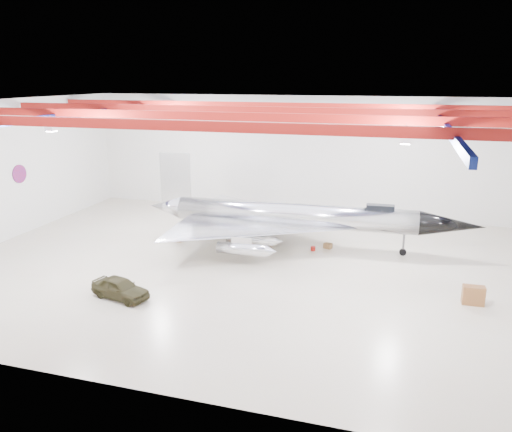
% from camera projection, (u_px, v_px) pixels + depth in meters
% --- Properties ---
extents(floor, '(40.00, 40.00, 0.00)m').
position_uv_depth(floor, '(245.00, 265.00, 34.72)').
color(floor, '#C0B099').
rests_on(floor, ground).
extents(wall_back, '(40.00, 0.00, 40.00)m').
position_uv_depth(wall_back, '(293.00, 155.00, 47.10)').
color(wall_back, silver).
rests_on(wall_back, floor).
extents(ceiling, '(40.00, 40.00, 0.00)m').
position_uv_depth(ceiling, '(244.00, 103.00, 31.76)').
color(ceiling, '#0A0F38').
rests_on(ceiling, wall_back).
extents(ceiling_structure, '(39.50, 29.50, 1.08)m').
position_uv_depth(ceiling_structure, '(244.00, 114.00, 31.94)').
color(ceiling_structure, maroon).
rests_on(ceiling_structure, ceiling).
extents(wall_roundel, '(0.10, 1.50, 1.50)m').
position_uv_depth(wall_roundel, '(19.00, 174.00, 40.64)').
color(wall_roundel, '#B21414').
rests_on(wall_roundel, wall_left).
extents(jet_aircraft, '(25.41, 15.09, 6.93)m').
position_uv_depth(jet_aircraft, '(293.00, 218.00, 37.88)').
color(jet_aircraft, silver).
rests_on(jet_aircraft, floor).
extents(jeep, '(3.97, 2.34, 1.27)m').
position_uv_depth(jeep, '(120.00, 288.00, 29.38)').
color(jeep, '#312E18').
rests_on(jeep, floor).
extents(desk, '(1.23, 0.63, 1.11)m').
position_uv_depth(desk, '(473.00, 295.00, 28.58)').
color(desk, brown).
rests_on(desk, floor).
extents(crate_ply, '(0.49, 0.41, 0.32)m').
position_uv_depth(crate_ply, '(179.00, 240.00, 39.56)').
color(crate_ply, olive).
rests_on(crate_ply, floor).
extents(toolbox_red, '(0.46, 0.41, 0.27)m').
position_uv_depth(toolbox_red, '(249.00, 225.00, 43.64)').
color(toolbox_red, maroon).
rests_on(toolbox_red, floor).
extents(engine_drum, '(0.66, 0.66, 0.46)m').
position_uv_depth(engine_drum, '(268.00, 242.00, 38.71)').
color(engine_drum, '#59595B').
rests_on(engine_drum, floor).
extents(parts_bin, '(0.70, 0.64, 0.40)m').
position_uv_depth(parts_bin, '(328.00, 246.00, 38.04)').
color(parts_bin, olive).
rests_on(parts_bin, floor).
extents(crate_small, '(0.49, 0.45, 0.28)m').
position_uv_depth(crate_small, '(186.00, 221.00, 44.85)').
color(crate_small, '#59595B').
rests_on(crate_small, floor).
extents(tool_chest, '(0.41, 0.41, 0.33)m').
position_uv_depth(tool_chest, '(313.00, 249.00, 37.54)').
color(tool_chest, maroon).
rests_on(tool_chest, floor).
extents(oil_barrel, '(0.58, 0.49, 0.37)m').
position_uv_depth(oil_barrel, '(257.00, 237.00, 40.27)').
color(oil_barrel, olive).
rests_on(oil_barrel, floor).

